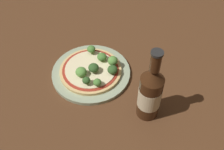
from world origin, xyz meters
The scene contains 12 objects.
ground_plane centered at (0.00, 0.00, 0.00)m, with size 3.00×3.00×0.00m, color #4C2D19.
plate centered at (0.00, -0.02, 0.01)m, with size 0.24×0.24×0.01m.
pizza centered at (0.00, -0.03, 0.02)m, with size 0.19×0.19×0.01m.
broccoli_floret_0 centered at (0.00, 0.02, 0.04)m, with size 0.03×0.03×0.03m.
broccoli_floret_1 centered at (0.02, -0.03, 0.04)m, with size 0.03×0.03×0.03m.
broccoli_floret_2 centered at (0.06, 0.01, 0.04)m, with size 0.03×0.03×0.03m.
broccoli_floret_3 centered at (0.04, -0.08, 0.04)m, with size 0.02×0.02×0.03m.
broccoli_floret_4 centered at (-0.05, 0.02, 0.04)m, with size 0.03×0.03×0.03m.
broccoli_floret_5 centered at (0.00, -0.06, 0.04)m, with size 0.03×0.03×0.03m.
broccoli_floret_6 centered at (0.06, -0.06, 0.04)m, with size 0.02×0.02×0.02m.
broccoli_floret_7 centered at (0.04, 0.03, 0.04)m, with size 0.03×0.03×0.03m.
beer_bottle centered at (0.22, -0.02, 0.09)m, with size 0.06×0.06×0.23m.
Camera 1 is at (0.43, -0.38, 0.62)m, focal length 42.00 mm.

